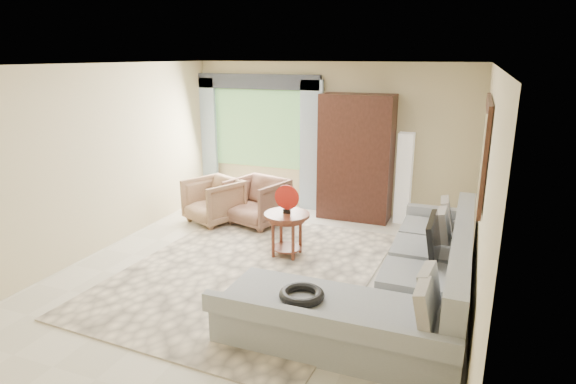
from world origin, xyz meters
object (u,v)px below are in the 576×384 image
at_px(potted_plant, 212,188).
at_px(coffee_table, 287,234).
at_px(armchair_right, 257,202).
at_px(floor_lamp, 404,178).
at_px(armchair_left, 214,201).
at_px(tv_screen, 434,239).
at_px(sectional_sofa, 402,286).
at_px(armoire, 356,158).

bearing_deg(potted_plant, coffee_table, -40.63).
xyz_separation_m(armchair_right, potted_plant, (-1.40, 0.95, -0.14)).
bearing_deg(floor_lamp, armchair_left, -158.54).
height_order(tv_screen, potted_plant, tv_screen).
bearing_deg(coffee_table, potted_plant, 139.37).
xyz_separation_m(sectional_sofa, tv_screen, (0.27, 0.41, 0.44)).
height_order(coffee_table, potted_plant, coffee_table).
xyz_separation_m(armchair_left, potted_plant, (-0.67, 1.11, -0.13)).
relative_size(sectional_sofa, armchair_left, 4.26).
bearing_deg(floor_lamp, sectional_sofa, -81.67).
bearing_deg(armoire, sectional_sofa, -66.94).
bearing_deg(potted_plant, floor_lamp, 0.64).
xyz_separation_m(tv_screen, potted_plant, (-4.30, 2.51, -0.48)).
bearing_deg(floor_lamp, potted_plant, -179.36).
relative_size(tv_screen, armchair_right, 0.87).
height_order(potted_plant, armoire, armoire).
distance_m(potted_plant, armoire, 2.91).
relative_size(armchair_right, floor_lamp, 0.56).
distance_m(armchair_right, floor_lamp, 2.44).
bearing_deg(armchair_left, armoire, 51.87).
relative_size(armoire, floor_lamp, 1.40).
distance_m(tv_screen, floor_lamp, 2.64).
distance_m(coffee_table, armchair_left, 1.88).
height_order(tv_screen, floor_lamp, floor_lamp).
xyz_separation_m(armchair_left, armchair_right, (0.73, 0.16, 0.02)).
bearing_deg(tv_screen, armchair_right, 151.82).
bearing_deg(armchair_right, sectional_sofa, -20.41).
distance_m(coffee_table, armchair_right, 1.40).
xyz_separation_m(sectional_sofa, armoire, (-1.23, 2.90, 0.77)).
relative_size(sectional_sofa, armoire, 1.65).
bearing_deg(floor_lamp, armoire, -175.71).
bearing_deg(sectional_sofa, armoire, 113.06).
relative_size(sectional_sofa, tv_screen, 4.68).
height_order(coffee_table, armchair_left, armchair_left).
height_order(armchair_right, armoire, armoire).
height_order(armchair_left, armchair_right, armchair_right).
bearing_deg(armchair_left, floor_lamp, 46.19).
distance_m(armchair_left, potted_plant, 1.30).
bearing_deg(sectional_sofa, coffee_table, 151.69).
height_order(sectional_sofa, potted_plant, sectional_sofa).
height_order(coffee_table, armchair_right, armchair_right).
relative_size(armchair_right, potted_plant, 1.76).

